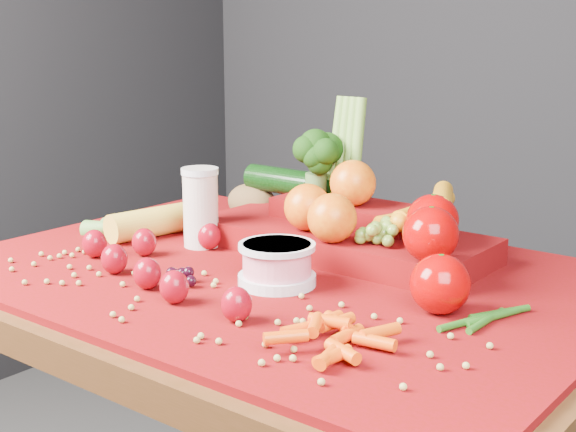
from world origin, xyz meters
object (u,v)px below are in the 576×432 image
Objects in this scene: table at (281,331)px; milk_glass at (201,205)px; yogurt_bowl at (277,263)px; produce_mound at (355,221)px.

milk_glass is at bearing 172.33° from table.
produce_mound is (0.00, 0.21, 0.03)m from yogurt_bowl.
produce_mound reaches higher than milk_glass.
milk_glass is 0.24× the size of produce_mound.
table is at bearing 124.61° from yogurt_bowl.
milk_glass reaches higher than table.
milk_glass is 0.28m from produce_mound.
table is 0.23m from produce_mound.
yogurt_bowl is (0.04, -0.06, 0.14)m from table.
yogurt_bowl is at bearing -19.78° from milk_glass.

